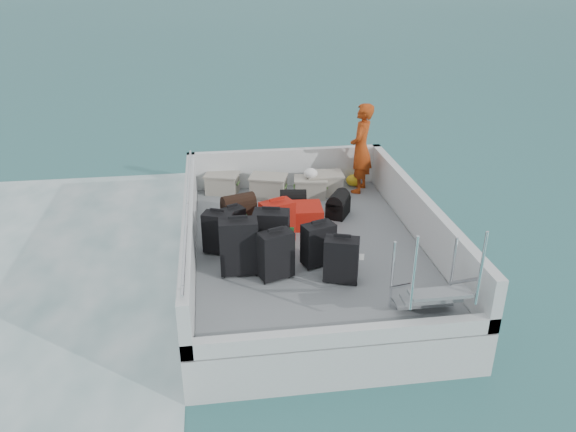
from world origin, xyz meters
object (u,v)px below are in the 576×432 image
suitcase_6 (341,260)px  crate_1 (268,187)px  suitcase_8 (296,216)px  passenger (361,148)px  suitcase_5 (277,222)px  suitcase_0 (239,247)px  crate_0 (222,184)px  suitcase_7 (318,245)px  suitcase_4 (271,235)px  suitcase_2 (233,224)px  suitcase_3 (276,255)px  suitcase_1 (218,233)px  crate_3 (325,184)px  crate_2 (311,188)px

suitcase_6 → crate_1: suitcase_6 is taller
suitcase_8 → passenger: (1.38, 1.30, 0.65)m
suitcase_5 → suitcase_6: size_ratio=1.07×
suitcase_5 → crate_1: size_ratio=1.10×
suitcase_0 → crate_0: 2.93m
suitcase_7 → crate_1: bearing=80.0°
crate_1 → passenger: bearing=1.7°
suitcase_5 → suitcase_8: (0.36, 0.55, -0.17)m
suitcase_4 → suitcase_7: (0.62, -0.28, -0.06)m
suitcase_0 → suitcase_4: (0.48, 0.36, -0.03)m
suitcase_2 → suitcase_7: size_ratio=0.83×
suitcase_3 → suitcase_6: (0.84, -0.20, -0.03)m
suitcase_5 → suitcase_1: bearing=170.6°
suitcase_7 → crate_3: 2.61m
suitcase_4 → suitcase_7: bearing=-10.8°
suitcase_0 → suitcase_5: suitcase_0 is taller
suitcase_2 → suitcase_6: bearing=-71.7°
suitcase_3 → passenger: 3.47m
suitcase_1 → suitcase_4: bearing=0.9°
suitcase_0 → passenger: size_ratio=0.48×
suitcase_2 → suitcase_5: bearing=-42.2°
crate_0 → crate_2: (1.56, -0.42, -0.00)m
crate_2 → suitcase_2: bearing=-134.5°
suitcase_5 → suitcase_7: bearing=-79.4°
crate_2 → passenger: size_ratio=0.34×
suitcase_3 → suitcase_4: 0.55m
suitcase_2 → suitcase_5: (0.65, -0.20, 0.08)m
suitcase_0 → crate_3: bearing=58.2°
suitcase_0 → crate_0: (-0.14, 2.92, -0.23)m
suitcase_1 → suitcase_8: size_ratio=0.75×
suitcase_7 → suitcase_8: 1.31m
suitcase_0 → crate_2: size_ratio=1.44×
suitcase_0 → suitcase_4: size_ratio=1.08×
suitcase_5 → crate_3: size_ratio=1.09×
suitcase_0 → suitcase_6: suitcase_0 is taller
suitcase_2 → passenger: (2.39, 1.65, 0.56)m
suitcase_1 → passenger: bearing=58.9°
suitcase_8 → crate_3: size_ratio=1.38×
suitcase_8 → crate_2: 1.21m
suitcase_1 → suitcase_3: 1.10m
suitcase_1 → crate_2: 2.52m
suitcase_0 → crate_3: 3.12m
suitcase_1 → crate_3: suitcase_1 is taller
suitcase_1 → crate_1: suitcase_1 is taller
suitcase_1 → suitcase_2: suitcase_1 is taller
crate_0 → passenger: bearing=-5.6°
suitcase_3 → crate_3: (1.22, 2.81, -0.15)m
suitcase_0 → crate_1: suitcase_0 is taller
suitcase_2 → suitcase_5: suitcase_5 is taller
suitcase_3 → crate_1: bearing=66.2°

